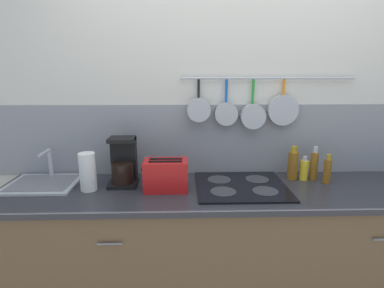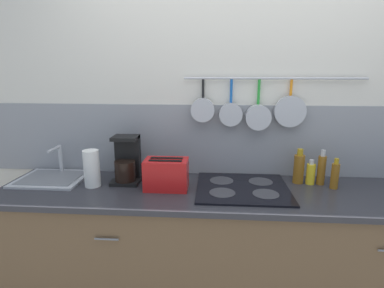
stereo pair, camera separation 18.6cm
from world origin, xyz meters
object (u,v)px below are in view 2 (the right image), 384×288
object	(u,v)px
bottle_dish_soap	(299,168)
bottle_hot_sauce	(321,169)
toaster	(166,174)
bottle_cooking_wine	(335,175)
bottle_olive_oil	(311,173)
coffee_maker	(127,163)
paper_towel_roll	(92,168)

from	to	relation	value
bottle_dish_soap	bottle_hot_sauce	world-z (taller)	bottle_hot_sauce
bottle_hot_sauce	toaster	bearing A→B (deg)	-171.40
bottle_hot_sauce	bottle_cooking_wine	bearing A→B (deg)	-47.58
bottle_dish_soap	bottle_olive_oil	xyz separation A→B (m)	(0.08, -0.02, -0.03)
bottle_cooking_wine	bottle_olive_oil	bearing A→B (deg)	151.30
toaster	bottle_cooking_wine	world-z (taller)	bottle_cooking_wine
bottle_cooking_wine	bottle_dish_soap	bearing A→B (deg)	157.21
coffee_maker	toaster	size ratio (longest dim) A/B	1.09
paper_towel_roll	toaster	bearing A→B (deg)	-1.11
coffee_maker	bottle_cooking_wine	xyz separation A→B (m)	(1.38, -0.03, -0.04)
bottle_hot_sauce	bottle_cooking_wine	xyz separation A→B (m)	(0.06, -0.07, -0.02)
toaster	bottle_cooking_wine	size ratio (longest dim) A/B	1.45
bottle_dish_soap	bottle_olive_oil	bearing A→B (deg)	-11.47
bottle_olive_oil	bottle_hot_sauce	xyz separation A→B (m)	(0.07, -0.00, 0.03)
bottle_olive_oil	bottle_hot_sauce	world-z (taller)	bottle_hot_sauce
coffee_maker	bottle_hot_sauce	distance (m)	1.32
coffee_maker	bottle_olive_oil	bearing A→B (deg)	2.00
bottle_olive_oil	bottle_cooking_wine	world-z (taller)	bottle_cooking_wine
toaster	bottle_dish_soap	xyz separation A→B (m)	(0.88, 0.17, 0.01)
paper_towel_roll	coffee_maker	size ratio (longest dim) A/B	0.76
paper_towel_roll	bottle_olive_oil	xyz separation A→B (m)	(1.45, 0.15, -0.05)
paper_towel_roll	bottle_dish_soap	distance (m)	1.39
paper_towel_roll	coffee_maker	distance (m)	0.23
paper_towel_roll	bottle_cooking_wine	world-z (taller)	paper_towel_roll
bottle_dish_soap	bottle_hot_sauce	xyz separation A→B (m)	(0.14, -0.02, 0.00)
coffee_maker	bottle_olive_oil	distance (m)	1.25
toaster	bottle_olive_oil	xyz separation A→B (m)	(0.96, 0.16, -0.02)
coffee_maker	paper_towel_roll	bearing A→B (deg)	-153.05
paper_towel_roll	bottle_dish_soap	xyz separation A→B (m)	(1.38, 0.16, -0.02)
bottle_dish_soap	bottle_cooking_wine	distance (m)	0.22
toaster	bottle_hot_sauce	size ratio (longest dim) A/B	1.23
paper_towel_roll	bottle_olive_oil	bearing A→B (deg)	5.80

